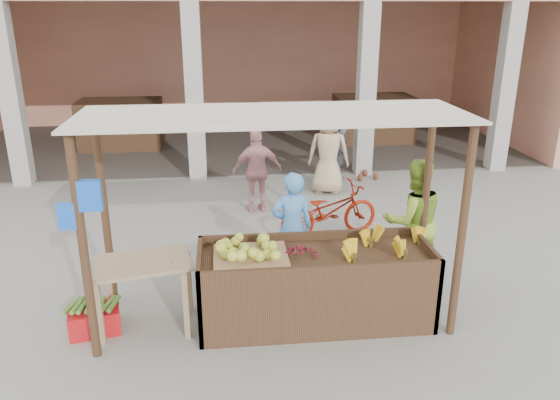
{
  "coord_description": "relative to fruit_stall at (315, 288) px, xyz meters",
  "views": [
    {
      "loc": [
        -0.48,
        -5.41,
        3.42
      ],
      "look_at": [
        0.24,
        1.2,
        1.04
      ],
      "focal_mm": 35.0,
      "sensor_mm": 36.0,
      "label": 1
    }
  ],
  "objects": [
    {
      "name": "ground",
      "position": [
        -0.5,
        0.0,
        -0.4
      ],
      "size": [
        60.0,
        60.0,
        0.0
      ],
      "primitive_type": "plane",
      "color": "gray",
      "rests_on": "ground"
    },
    {
      "name": "market_building",
      "position": [
        -0.45,
        8.93,
        2.3
      ],
      "size": [
        14.4,
        6.4,
        4.2
      ],
      "color": "#ED9F7C",
      "rests_on": "ground"
    },
    {
      "name": "fruit_stall",
      "position": [
        0.0,
        0.0,
        0.0
      ],
      "size": [
        2.6,
        0.95,
        0.8
      ],
      "primitive_type": "cube",
      "color": "#4E341F",
      "rests_on": "ground"
    },
    {
      "name": "stall_awning",
      "position": [
        -0.51,
        0.06,
        1.58
      ],
      "size": [
        4.09,
        1.35,
        2.39
      ],
      "color": "#4E341F",
      "rests_on": "ground"
    },
    {
      "name": "banana_heap",
      "position": [
        0.79,
        -0.0,
        0.49
      ],
      "size": [
        0.99,
        0.54,
        0.18
      ],
      "primitive_type": null,
      "color": "yellow",
      "rests_on": "fruit_stall"
    },
    {
      "name": "melon_tray",
      "position": [
        -0.72,
        -0.03,
        0.5
      ],
      "size": [
        0.8,
        0.7,
        0.21
      ],
      "color": "#9D7551",
      "rests_on": "fruit_stall"
    },
    {
      "name": "berry_heap",
      "position": [
        -0.18,
        0.0,
        0.47
      ],
      "size": [
        0.43,
        0.35,
        0.14
      ],
      "primitive_type": "ellipsoid",
      "color": "maroon",
      "rests_on": "fruit_stall"
    },
    {
      "name": "side_table",
      "position": [
        -1.88,
        0.05,
        0.27
      ],
      "size": [
        1.12,
        0.86,
        0.81
      ],
      "rotation": [
        0.0,
        0.0,
        0.21
      ],
      "color": "tan",
      "rests_on": "ground"
    },
    {
      "name": "papaya_pile",
      "position": [
        -1.88,
        0.05,
        0.52
      ],
      "size": [
        0.73,
        0.42,
        0.21
      ],
      "primitive_type": null,
      "color": "#4F9731",
      "rests_on": "side_table"
    },
    {
      "name": "red_crate",
      "position": [
        -2.46,
        0.02,
        -0.26
      ],
      "size": [
        0.61,
        0.49,
        0.28
      ],
      "primitive_type": "cube",
      "rotation": [
        0.0,
        0.0,
        0.21
      ],
      "color": "red",
      "rests_on": "ground"
    },
    {
      "name": "plantain_bundle",
      "position": [
        -2.46,
        0.02,
        -0.08
      ],
      "size": [
        0.43,
        0.3,
        0.09
      ],
      "primitive_type": null,
      "color": "#558430",
      "rests_on": "red_crate"
    },
    {
      "name": "produce_sacks",
      "position": [
        2.0,
        5.2,
        -0.11
      ],
      "size": [
        0.77,
        0.72,
        0.59
      ],
      "color": "maroon",
      "rests_on": "ground"
    },
    {
      "name": "vendor_blue",
      "position": [
        -0.14,
        0.97,
        0.39
      ],
      "size": [
        0.62,
        0.47,
        1.58
      ],
      "primitive_type": "imported",
      "rotation": [
        0.0,
        0.0,
        3.2
      ],
      "color": "#54A3EF",
      "rests_on": "ground"
    },
    {
      "name": "vendor_green",
      "position": [
        1.41,
        0.83,
        0.47
      ],
      "size": [
        0.83,
        0.48,
        1.73
      ],
      "primitive_type": "imported",
      "rotation": [
        0.0,
        0.0,
        3.14
      ],
      "color": "#8CB231",
      "rests_on": "ground"
    },
    {
      "name": "motorcycle",
      "position": [
        0.63,
        2.35,
        0.04
      ],
      "size": [
        0.96,
        1.77,
        0.88
      ],
      "primitive_type": "imported",
      "rotation": [
        0.0,
        0.0,
        1.81
      ],
      "color": "#9B1C09",
      "rests_on": "ground"
    },
    {
      "name": "shopper_b",
      "position": [
        -0.4,
        3.59,
        0.39
      ],
      "size": [
        0.98,
        0.62,
        1.57
      ],
      "primitive_type": "imported",
      "rotation": [
        0.0,
        0.0,
        3.28
      ],
      "color": "#D0868F",
      "rests_on": "ground"
    },
    {
      "name": "shopper_c",
      "position": [
        1.01,
        4.45,
        0.49
      ],
      "size": [
        0.97,
        0.75,
        1.77
      ],
      "primitive_type": "imported",
      "rotation": [
        0.0,
        0.0,
        2.88
      ],
      "color": "tan",
      "rests_on": "ground"
    },
    {
      "name": "shopper_d",
      "position": [
        1.3,
        5.05,
        0.33
      ],
      "size": [
        0.86,
        1.45,
        1.47
      ],
      "primitive_type": "imported",
      "rotation": [
        0.0,
        0.0,
        1.34
      ],
      "color": "#525160",
      "rests_on": "ground"
    }
  ]
}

